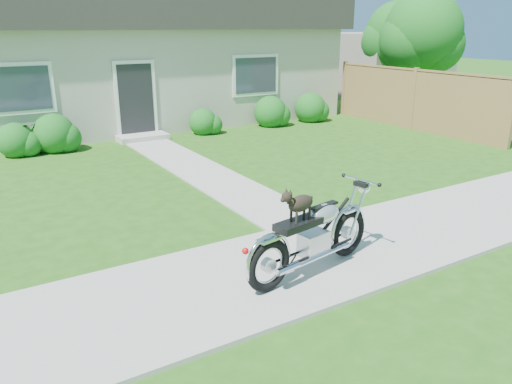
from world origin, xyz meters
TOP-DOWN VIEW (x-y plane):
  - ground at (0.00, 0.00)m, footprint 80.00×80.00m
  - sidewalk at (0.00, 0.00)m, footprint 24.00×2.20m
  - walkway at (-1.50, 5.00)m, footprint 1.20×8.00m
  - house at (-0.00, 11.99)m, footprint 12.60×7.03m
  - fence at (6.30, 5.75)m, footprint 0.12×6.62m
  - tree_near at (9.34, 8.10)m, footprint 2.86×2.84m
  - tree_far at (10.23, 10.13)m, footprint 2.73×2.69m
  - shrub_row at (0.08, 8.50)m, footprint 10.16×1.06m
  - potted_plant_left at (-4.68, 8.55)m, footprint 0.94×0.90m
  - potted_plant_right at (0.48, 8.55)m, footprint 0.52×0.52m
  - motorcycle_with_dog at (-2.34, -0.36)m, footprint 2.21×0.71m

SIDE VIEW (x-z plane):
  - ground at x=0.00m, z-range 0.00..0.00m
  - walkway at x=-1.50m, z-range 0.00..0.03m
  - sidewalk at x=0.00m, z-range 0.00..0.04m
  - potted_plant_right at x=0.48m, z-range 0.00..0.71m
  - potted_plant_left at x=-4.68m, z-range 0.00..0.80m
  - shrub_row at x=0.08m, z-range -0.10..0.96m
  - motorcycle_with_dog at x=-2.34m, z-range -0.04..1.16m
  - fence at x=6.30m, z-range -0.01..1.89m
  - house at x=0.00m, z-range -0.09..4.41m
  - tree_far at x=10.23m, z-range 0.58..4.71m
  - tree_near at x=9.34m, z-range 0.61..4.96m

